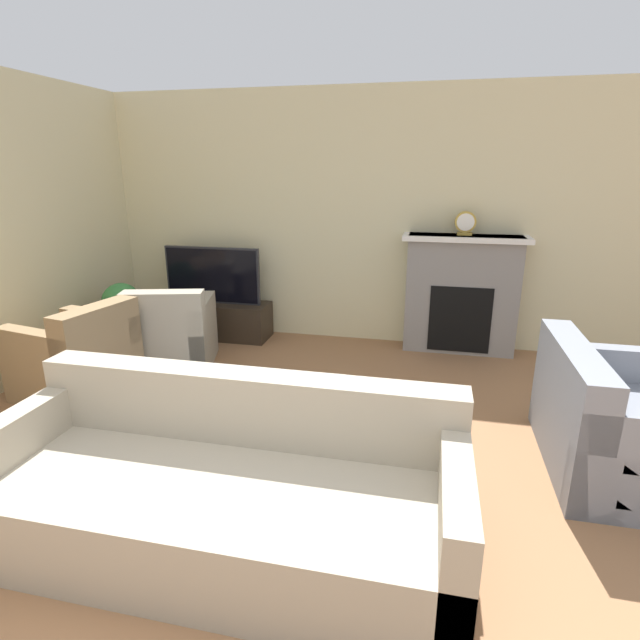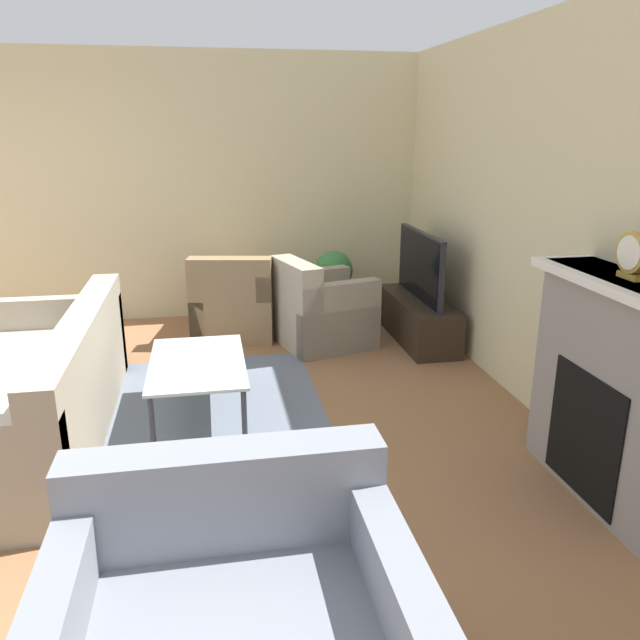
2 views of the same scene
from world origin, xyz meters
name	(u,v)px [view 2 (image 2 of 2)]	position (x,y,z in m)	size (l,w,h in m)	color
wall_back	(551,223)	(0.00, 4.38, 1.35)	(8.61, 0.06, 2.70)	beige
wall_left	(210,189)	(-2.84, 2.18, 1.35)	(0.06, 7.35, 2.70)	beige
area_rug	(195,416)	(-0.30, 1.96, 0.00)	(2.27, 1.85, 0.00)	slate
fireplace	(616,388)	(1.12, 4.20, 0.64)	(1.25, 0.37, 1.23)	gray
tv_stand	(418,319)	(-1.61, 4.06, 0.20)	(1.26, 0.43, 0.41)	#2D2319
tv	(420,266)	(-1.61, 4.06, 0.73)	(1.11, 0.06, 0.64)	#232328
couch_sectional	(36,398)	(-0.17, 0.96, 0.28)	(2.40, 0.97, 0.82)	#9E937F
couch_loveseat	(234,633)	(2.06, 2.13, 0.29)	(0.97, 1.21, 0.82)	gray
armchair_by_window	(235,304)	(-2.10, 2.35, 0.30)	(0.95, 0.91, 0.82)	#8C704C
armchair_accent	(321,314)	(-1.63, 3.12, 0.30)	(0.91, 0.95, 0.82)	#9E937F
coffee_table	(198,366)	(-0.30, 2.00, 0.38)	(1.07, 0.65, 0.41)	#333338
potted_plant	(334,278)	(-2.34, 3.39, 0.47)	(0.39, 0.39, 0.74)	#AD704C
mantel_clock	(635,255)	(1.10, 4.20, 1.36)	(0.21, 0.07, 0.24)	#B79338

